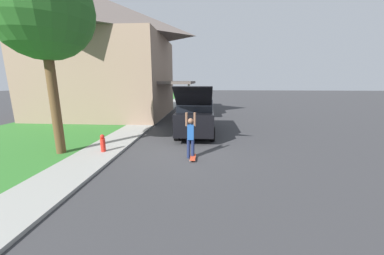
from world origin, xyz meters
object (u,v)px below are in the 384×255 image
object	(u,v)px
lawn_tree_near	(42,10)
skateboard	(193,157)
skateboarder	(191,135)
fire_hydrant	(103,143)
car_down_street	(191,101)
suv_parked	(196,114)

from	to	relation	value
lawn_tree_near	skateboard	size ratio (longest dim) A/B	9.62
skateboarder	fire_hydrant	bearing A→B (deg)	176.09
skateboarder	fire_hydrant	size ratio (longest dim) A/B	2.49
car_down_street	skateboarder	distance (m)	17.20
suv_parked	skateboarder	distance (m)	4.14
skateboarder	car_down_street	bearing A→B (deg)	94.39
skateboarder	fire_hydrant	xyz separation A→B (m)	(-3.73, 0.25, -0.49)
lawn_tree_near	skateboarder	world-z (taller)	lawn_tree_near
suv_parked	fire_hydrant	bearing A→B (deg)	-133.86
car_down_street	fire_hydrant	distance (m)	17.07
suv_parked	car_down_street	distance (m)	13.09
lawn_tree_near	fire_hydrant	size ratio (longest dim) A/B	9.95
lawn_tree_near	car_down_street	xyz separation A→B (m)	(4.13, 17.12, -4.89)
lawn_tree_near	fire_hydrant	xyz separation A→B (m)	(1.71, 0.23, -5.11)
suv_parked	skateboarder	size ratio (longest dim) A/B	3.17
lawn_tree_near	car_down_street	distance (m)	18.28
car_down_street	skateboard	distance (m)	17.36
suv_parked	fire_hydrant	distance (m)	5.43
lawn_tree_near	fire_hydrant	world-z (taller)	lawn_tree_near
suv_parked	skateboarder	world-z (taller)	suv_parked
skateboarder	skateboard	bearing A→B (deg)	-55.44
lawn_tree_near	suv_parked	distance (m)	8.12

